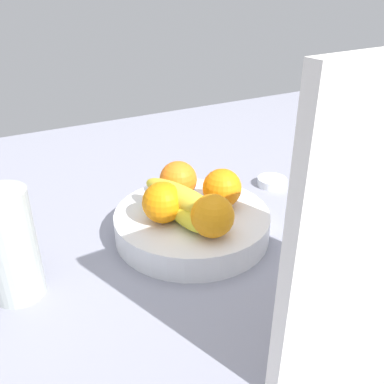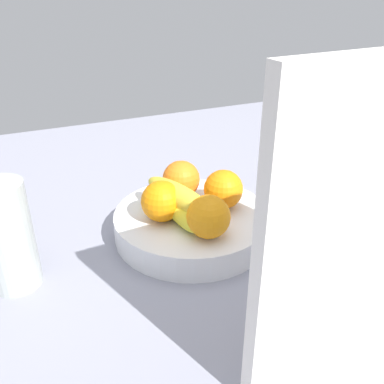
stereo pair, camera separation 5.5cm
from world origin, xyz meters
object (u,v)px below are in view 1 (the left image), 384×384
at_px(orange_front_left, 222,188).
at_px(banana_bunch, 179,202).
at_px(jar_lid, 272,182).
at_px(cutting_board, 383,221).
at_px(thermos_tumbler, 10,246).
at_px(orange_center, 163,202).
at_px(orange_front_right, 178,180).
at_px(orange_back_left, 213,216).
at_px(fruit_bowl, 192,223).

xyz_separation_m(orange_front_left, banana_bunch, (0.09, 0.00, -0.00)).
bearing_deg(banana_bunch, jar_lid, -161.29).
relative_size(cutting_board, thermos_tumbler, 2.17).
relative_size(orange_front_left, orange_center, 1.00).
distance_m(orange_center, cutting_board, 0.35).
distance_m(orange_front_left, orange_front_right, 0.09).
distance_m(orange_back_left, jar_lid, 0.31).
height_order(orange_front_right, cutting_board, cutting_board).
bearing_deg(thermos_tumbler, fruit_bowl, -177.32).
distance_m(orange_front_right, cutting_board, 0.40).
xyz_separation_m(orange_center, banana_bunch, (-0.03, 0.01, -0.00)).
relative_size(orange_front_right, jar_lid, 1.07).
relative_size(orange_front_right, banana_bunch, 0.39).
xyz_separation_m(cutting_board, jar_lid, (-0.20, -0.40, -0.17)).
bearing_deg(jar_lid, orange_center, 15.94).
height_order(orange_back_left, thermos_tumbler, thermos_tumbler).
bearing_deg(cutting_board, orange_front_right, -86.04).
bearing_deg(orange_center, cutting_board, 109.47).
bearing_deg(orange_front_left, banana_bunch, 2.68).
height_order(orange_center, cutting_board, cutting_board).
relative_size(fruit_bowl, banana_bunch, 1.53).
height_order(orange_front_right, orange_back_left, same).
bearing_deg(jar_lid, thermos_tumbler, 10.48).
height_order(banana_bunch, thermos_tumbler, thermos_tumbler).
height_order(orange_center, orange_back_left, same).
bearing_deg(orange_front_right, orange_front_left, 127.41).
bearing_deg(thermos_tumbler, banana_bunch, -178.68).
height_order(orange_front_right, jar_lid, orange_front_right).
relative_size(banana_bunch, jar_lid, 2.76).
distance_m(fruit_bowl, orange_back_left, 0.10).
bearing_deg(banana_bunch, orange_center, -14.78).
xyz_separation_m(orange_center, orange_back_left, (-0.05, 0.08, 0.00)).
height_order(fruit_bowl, orange_front_left, orange_front_left).
bearing_deg(banana_bunch, thermos_tumbler, 1.32).
distance_m(orange_center, thermos_tumbler, 0.24).
xyz_separation_m(fruit_bowl, orange_front_left, (-0.06, 0.00, 0.06)).
bearing_deg(jar_lid, orange_front_right, 5.36).
bearing_deg(fruit_bowl, orange_front_left, 176.53).
distance_m(orange_back_left, banana_bunch, 0.07).
height_order(orange_center, jar_lid, orange_center).
relative_size(orange_front_right, cutting_board, 0.19).
distance_m(orange_front_right, thermos_tumbler, 0.31).
xyz_separation_m(orange_front_right, cutting_board, (-0.05, 0.38, 0.10)).
xyz_separation_m(orange_back_left, banana_bunch, (0.02, -0.07, -0.00)).
bearing_deg(orange_back_left, jar_lid, -147.42).
relative_size(fruit_bowl, orange_front_right, 3.93).
height_order(orange_front_left, banana_bunch, orange_front_left).
bearing_deg(orange_front_right, jar_lid, -174.64).
bearing_deg(orange_back_left, cutting_board, 104.77).
height_order(orange_front_left, orange_center, same).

